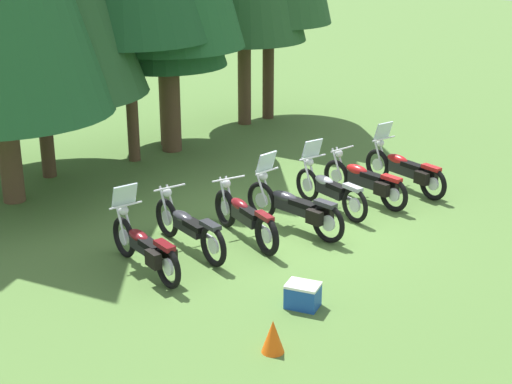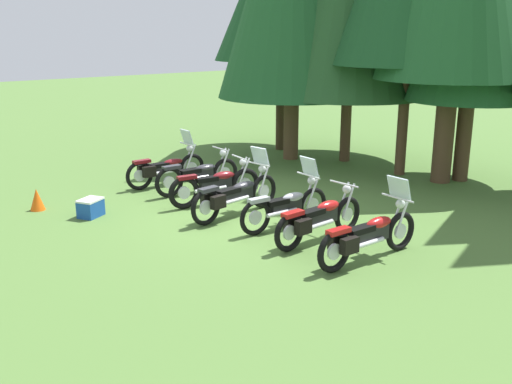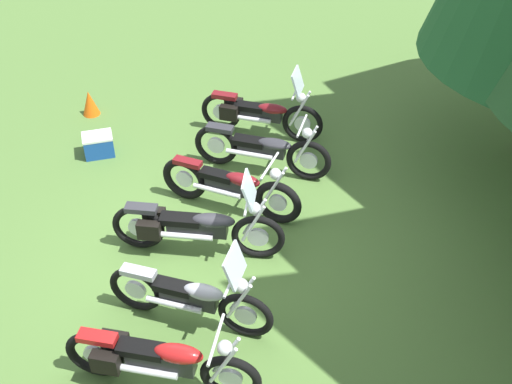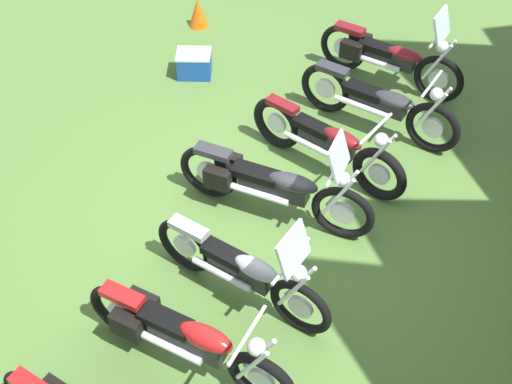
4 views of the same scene
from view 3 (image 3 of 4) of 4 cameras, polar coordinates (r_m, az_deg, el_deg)
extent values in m
plane|color=#4C7033|center=(8.85, -4.27, -6.02)|extent=(80.00, 80.00, 0.00)
torus|color=black|center=(10.94, 4.28, 6.24)|extent=(0.15, 0.73, 0.73)
cylinder|color=silver|center=(10.94, 4.28, 6.24)|extent=(0.07, 0.29, 0.28)
torus|color=black|center=(11.26, -3.24, 7.33)|extent=(0.15, 0.73, 0.73)
cylinder|color=silver|center=(11.26, -3.24, 7.33)|extent=(0.07, 0.29, 0.28)
cube|color=black|center=(11.03, 0.47, 7.22)|extent=(0.24, 0.75, 0.21)
ellipsoid|color=maroon|center=(10.92, 1.53, 7.63)|extent=(0.27, 0.54, 0.16)
cube|color=black|center=(11.02, -0.57, 7.79)|extent=(0.25, 0.51, 0.10)
cube|color=maroon|center=(11.07, -2.91, 8.80)|extent=(0.20, 0.45, 0.08)
cylinder|color=silver|center=(10.85, 4.12, 7.80)|extent=(0.07, 0.34, 0.65)
cylinder|color=silver|center=(10.73, 3.96, 7.44)|extent=(0.07, 0.34, 0.65)
cylinder|color=silver|center=(10.63, 3.69, 9.24)|extent=(0.62, 0.08, 0.04)
sphere|color=silver|center=(10.68, 4.14, 8.61)|extent=(0.18, 0.18, 0.17)
cylinder|color=silver|center=(11.01, -0.52, 6.72)|extent=(0.13, 0.74, 0.08)
cube|color=silver|center=(10.54, 3.84, 10.08)|extent=(0.45, 0.18, 0.39)
cube|color=black|center=(11.28, -2.05, 8.01)|extent=(0.16, 0.33, 0.26)
cube|color=black|center=(11.04, -2.50, 7.26)|extent=(0.16, 0.33, 0.26)
torus|color=black|center=(10.03, 4.84, 2.89)|extent=(0.16, 0.75, 0.74)
cylinder|color=silver|center=(10.03, 4.84, 2.89)|extent=(0.07, 0.29, 0.29)
torus|color=black|center=(10.37, -3.68, 4.30)|extent=(0.16, 0.75, 0.74)
cylinder|color=silver|center=(10.37, -3.68, 4.30)|extent=(0.07, 0.29, 0.29)
cube|color=black|center=(10.12, 0.52, 4.04)|extent=(0.26, 0.79, 0.20)
ellipsoid|color=#2D2D33|center=(10.00, 1.71, 4.43)|extent=(0.29, 0.57, 0.16)
cube|color=black|center=(10.11, -0.66, 4.67)|extent=(0.27, 0.54, 0.10)
cube|color=#2D2D33|center=(10.15, -3.33, 5.86)|extent=(0.21, 0.45, 0.08)
cylinder|color=silver|center=(9.92, 4.68, 4.58)|extent=(0.07, 0.34, 0.65)
cylinder|color=silver|center=(9.80, 4.50, 4.12)|extent=(0.07, 0.34, 0.65)
cylinder|color=silver|center=(9.69, 4.23, 6.07)|extent=(0.64, 0.09, 0.04)
sphere|color=silver|center=(9.74, 4.71, 5.40)|extent=(0.18, 0.18, 0.17)
cylinder|color=silver|center=(10.10, -0.62, 3.48)|extent=(0.14, 0.78, 0.08)
torus|color=black|center=(9.16, 2.02, -0.97)|extent=(0.25, 0.74, 0.73)
cylinder|color=silver|center=(9.16, 2.02, -0.97)|extent=(0.10, 0.28, 0.28)
torus|color=black|center=(9.67, -6.57, 1.21)|extent=(0.25, 0.74, 0.73)
cylinder|color=silver|center=(9.67, -6.57, 1.21)|extent=(0.10, 0.28, 0.28)
cube|color=black|center=(9.32, -2.41, 0.68)|extent=(0.30, 0.78, 0.25)
ellipsoid|color=maroon|center=(9.16, -1.22, 1.12)|extent=(0.31, 0.57, 0.19)
cube|color=black|center=(9.32, -3.62, 1.57)|extent=(0.29, 0.54, 0.10)
cube|color=maroon|center=(9.44, -6.29, 2.72)|extent=(0.23, 0.46, 0.08)
cylinder|color=silver|center=(9.04, 1.84, 0.81)|extent=(0.10, 0.34, 0.65)
cylinder|color=silver|center=(8.95, 1.56, 0.35)|extent=(0.10, 0.34, 0.65)
cylinder|color=silver|center=(8.81, 1.25, 2.42)|extent=(0.68, 0.16, 0.04)
sphere|color=silver|center=(8.86, 1.79, 1.67)|extent=(0.20, 0.20, 0.17)
cylinder|color=silver|center=(9.36, -3.61, 0.11)|extent=(0.22, 0.76, 0.08)
torus|color=black|center=(8.59, 0.19, -4.15)|extent=(0.16, 0.75, 0.75)
cylinder|color=silver|center=(8.59, 0.19, -4.15)|extent=(0.07, 0.30, 0.29)
torus|color=black|center=(8.89, -10.71, -3.20)|extent=(0.16, 0.75, 0.75)
cylinder|color=silver|center=(8.89, -10.71, -3.20)|extent=(0.07, 0.30, 0.29)
cube|color=black|center=(8.63, -5.40, -3.19)|extent=(0.26, 0.85, 0.23)
ellipsoid|color=#2D2D33|center=(8.50, -3.92, -2.61)|extent=(0.29, 0.61, 0.18)
cube|color=black|center=(8.60, -6.96, -2.51)|extent=(0.27, 0.57, 0.10)
cube|color=#2D2D33|center=(8.64, -10.48, -1.49)|extent=(0.21, 0.45, 0.08)
cylinder|color=silver|center=(8.45, -0.15, -2.31)|extent=(0.07, 0.34, 0.65)
cylinder|color=silver|center=(8.34, -0.27, -2.95)|extent=(0.07, 0.34, 0.65)
cylinder|color=silver|center=(8.18, -0.77, -0.81)|extent=(0.61, 0.08, 0.04)
sphere|color=silver|center=(8.25, -0.15, -1.50)|extent=(0.18, 0.18, 0.17)
cylinder|color=silver|center=(8.63, -6.73, -4.01)|extent=(0.15, 0.84, 0.08)
cube|color=silver|center=(8.07, -0.64, 0.16)|extent=(0.45, 0.19, 0.39)
cube|color=black|center=(8.88, -9.29, -2.19)|extent=(0.17, 0.33, 0.26)
cube|color=black|center=(8.66, -9.78, -3.49)|extent=(0.17, 0.33, 0.26)
torus|color=black|center=(7.66, -0.96, -11.23)|extent=(0.16, 0.71, 0.70)
cylinder|color=silver|center=(7.66, -0.96, -11.23)|extent=(0.08, 0.28, 0.28)
torus|color=black|center=(8.08, -10.97, -8.76)|extent=(0.16, 0.71, 0.70)
cylinder|color=silver|center=(8.08, -10.97, -8.76)|extent=(0.08, 0.28, 0.28)
cube|color=black|center=(7.76, -6.17, -9.49)|extent=(0.24, 0.73, 0.23)
ellipsoid|color=#9EA0A8|center=(7.60, -4.82, -9.12)|extent=(0.26, 0.53, 0.18)
cube|color=black|center=(7.74, -7.61, -8.59)|extent=(0.24, 0.50, 0.10)
cube|color=#9EA0A8|center=(7.81, -10.73, -7.23)|extent=(0.20, 0.45, 0.08)
cylinder|color=silver|center=(7.49, -1.28, -9.31)|extent=(0.07, 0.34, 0.65)
cylinder|color=silver|center=(7.41, -1.58, -10.01)|extent=(0.07, 0.34, 0.65)
cylinder|color=silver|center=(7.22, -2.08, -7.74)|extent=(0.67, 0.10, 0.04)
sphere|color=silver|center=(7.28, -1.38, -8.54)|extent=(0.19, 0.19, 0.17)
cylinder|color=silver|center=(7.81, -7.53, -10.19)|extent=(0.15, 0.72, 0.08)
cube|color=silver|center=(7.08, -1.96, -6.77)|extent=(0.45, 0.19, 0.39)
torus|color=black|center=(7.13, -2.33, -16.64)|extent=(0.11, 0.70, 0.70)
cylinder|color=silver|center=(7.13, -2.33, -16.64)|extent=(0.05, 0.27, 0.27)
torus|color=black|center=(7.53, -14.53, -14.22)|extent=(0.11, 0.70, 0.70)
cylinder|color=silver|center=(7.53, -14.53, -14.22)|extent=(0.05, 0.27, 0.27)
cube|color=black|center=(7.20, -8.72, -14.93)|extent=(0.18, 0.78, 0.27)
ellipsoid|color=#B21919|center=(7.02, -7.11, -14.48)|extent=(0.23, 0.56, 0.21)
cube|color=black|center=(7.15, -10.53, -13.95)|extent=(0.21, 0.52, 0.10)
cube|color=#B21919|center=(7.25, -14.35, -12.78)|extent=(0.17, 0.44, 0.08)
cylinder|color=silver|center=(6.94, -2.77, -14.70)|extent=(0.05, 0.34, 0.65)
cylinder|color=silver|center=(6.86, -3.04, -15.60)|extent=(0.05, 0.34, 0.65)
cylinder|color=silver|center=(6.65, -3.69, -13.31)|extent=(0.68, 0.04, 0.04)
sphere|color=silver|center=(6.72, -2.88, -14.07)|extent=(0.17, 0.17, 0.17)
cylinder|color=silver|center=(7.26, -10.29, -15.82)|extent=(0.08, 0.78, 0.08)
cube|color=black|center=(7.46, -12.78, -13.24)|extent=(0.14, 0.32, 0.26)
cube|color=black|center=(7.31, -13.62, -14.94)|extent=(0.14, 0.32, 0.26)
cube|color=#19479E|center=(11.02, -14.21, 4.14)|extent=(0.55, 0.60, 0.34)
cube|color=silver|center=(10.92, -14.37, 4.97)|extent=(0.56, 0.62, 0.04)
cone|color=#EA590F|center=(12.16, -14.97, 7.89)|extent=(0.32, 0.32, 0.48)
camera|label=1|loc=(19.53, -31.49, 32.57)|focal=54.18mm
camera|label=2|loc=(10.07, -84.87, -14.42)|focal=39.97mm
camera|label=4|loc=(1.23, 29.16, 21.26)|focal=47.15mm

